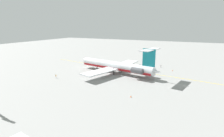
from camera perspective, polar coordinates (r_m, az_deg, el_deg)
ground at (r=93.74m, az=3.34°, el=-0.23°), size 358.47×358.47×0.00m
main_jetliner at (r=85.01m, az=1.86°, el=0.77°), size 43.68×38.84×12.78m
ground_crew_near_nose at (r=100.05m, az=15.12°, el=0.81°), size 0.37×0.26×1.64m
ground_crew_near_tail at (r=81.19m, az=-17.20°, el=-2.21°), size 0.33×0.32×1.70m
ground_crew_portside at (r=110.73m, az=-2.79°, el=2.50°), size 0.28×0.41×1.75m
safety_cone_nose at (r=94.83m, az=18.48°, el=-0.58°), size 0.40×0.40×0.55m
safety_cone_wingtip at (r=58.28m, az=5.94°, el=-8.70°), size 0.40×0.40×0.55m
safety_cone_tail at (r=115.27m, az=-2.51°, el=2.52°), size 0.40×0.40×0.55m
taxiway_centreline at (r=94.13m, az=3.38°, el=-0.17°), size 95.81×14.64×0.01m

